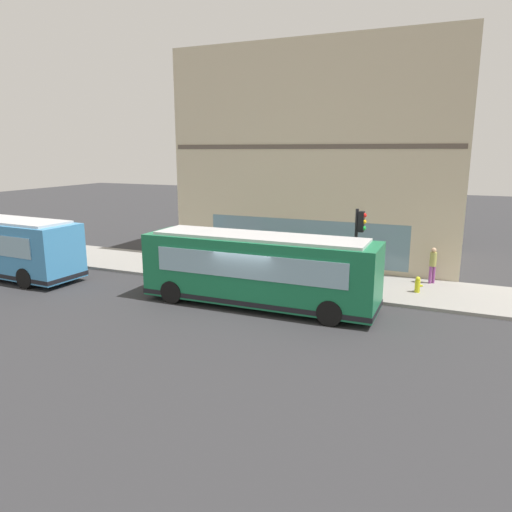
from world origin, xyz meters
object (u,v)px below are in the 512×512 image
(fire_hydrant, at_px, (418,285))
(city_bus_nearside, at_px, (258,270))
(newspaper_vending_box, at_px, (266,269))
(pedestrian_near_building_entrance, at_px, (433,263))
(pedestrian_walking_along_curb, at_px, (220,252))
(pedestrian_near_hydrant, at_px, (267,253))
(traffic_light_near_corner, at_px, (359,236))

(fire_hydrant, bearing_deg, city_bus_nearside, 124.44)
(fire_hydrant, distance_m, newspaper_vending_box, 7.36)
(city_bus_nearside, height_order, fire_hydrant, city_bus_nearside)
(pedestrian_near_building_entrance, bearing_deg, pedestrian_walking_along_curb, 97.47)
(fire_hydrant, bearing_deg, pedestrian_near_hydrant, 84.10)
(city_bus_nearside, xyz_separation_m, pedestrian_walking_along_curb, (4.65, 4.24, -0.50))
(traffic_light_near_corner, distance_m, fire_hydrant, 3.76)
(fire_hydrant, bearing_deg, traffic_light_near_corner, 122.50)
(city_bus_nearside, xyz_separation_m, newspaper_vending_box, (3.90, 1.22, -0.95))
(traffic_light_near_corner, relative_size, newspaper_vending_box, 4.32)
(pedestrian_walking_along_curb, bearing_deg, fire_hydrant, -92.46)
(city_bus_nearside, bearing_deg, pedestrian_near_building_entrance, -47.50)
(newspaper_vending_box, bearing_deg, traffic_light_near_corner, -104.63)
(fire_hydrant, bearing_deg, pedestrian_walking_along_curb, 87.54)
(pedestrian_near_hydrant, height_order, pedestrian_near_building_entrance, pedestrian_near_building_entrance)
(city_bus_nearside, xyz_separation_m, traffic_light_near_corner, (2.63, -3.66, 1.31))
(city_bus_nearside, height_order, pedestrian_near_hydrant, city_bus_nearside)
(city_bus_nearside, height_order, newspaper_vending_box, city_bus_nearside)
(pedestrian_near_building_entrance, bearing_deg, fire_hydrant, 165.09)
(city_bus_nearside, bearing_deg, traffic_light_near_corner, -54.30)
(city_bus_nearside, xyz_separation_m, pedestrian_near_hydrant, (5.01, 1.65, -0.41))
(pedestrian_walking_along_curb, distance_m, pedestrian_near_building_entrance, 10.96)
(city_bus_nearside, distance_m, fire_hydrant, 7.51)
(traffic_light_near_corner, bearing_deg, newspaper_vending_box, 75.37)
(city_bus_nearside, bearing_deg, newspaper_vending_box, 17.37)
(pedestrian_walking_along_curb, xyz_separation_m, pedestrian_near_hydrant, (0.36, -2.59, 0.09))
(fire_hydrant, bearing_deg, newspaper_vending_box, 92.35)
(fire_hydrant, relative_size, pedestrian_near_hydrant, 0.43)
(pedestrian_walking_along_curb, distance_m, newspaper_vending_box, 3.14)
(pedestrian_near_building_entrance, bearing_deg, newspaper_vending_box, 105.47)
(pedestrian_walking_along_curb, relative_size, pedestrian_near_hydrant, 0.92)
(city_bus_nearside, height_order, traffic_light_near_corner, traffic_light_near_corner)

